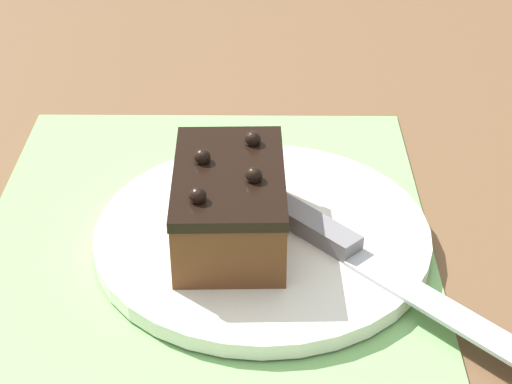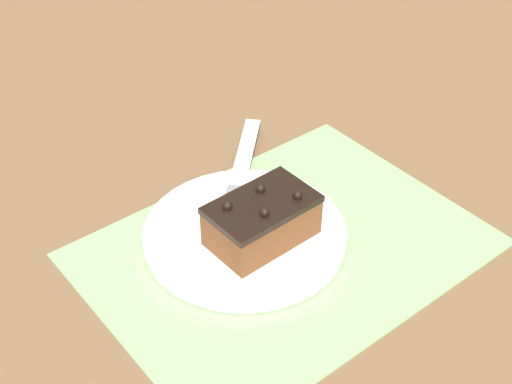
{
  "view_description": "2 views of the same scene",
  "coord_description": "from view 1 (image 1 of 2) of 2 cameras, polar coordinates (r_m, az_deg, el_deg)",
  "views": [
    {
      "loc": [
        -0.49,
        -0.04,
        0.39
      ],
      "look_at": [
        0.04,
        -0.04,
        0.04
      ],
      "focal_mm": 60.0,
      "sensor_mm": 36.0,
      "label": 1
    },
    {
      "loc": [
        0.42,
        0.47,
        0.59
      ],
      "look_at": [
        -0.01,
        -0.07,
        0.04
      ],
      "focal_mm": 50.0,
      "sensor_mm": 36.0,
      "label": 2
    }
  ],
  "objects": [
    {
      "name": "serving_knife",
      "position": [
        0.61,
        6.72,
        -4.13
      ],
      "size": [
        0.2,
        0.19,
        0.01
      ],
      "rotation": [
        0.0,
        0.0,
        2.34
      ],
      "color": "slate",
      "rests_on": "cake_plate"
    },
    {
      "name": "ground_plane",
      "position": [
        0.62,
        -3.54,
        -5.1
      ],
      "size": [
        3.0,
        3.0,
        0.0
      ],
      "primitive_type": "plane",
      "color": "brown"
    },
    {
      "name": "chocolate_cake",
      "position": [
        0.61,
        -1.78,
        -0.73
      ],
      "size": [
        0.13,
        0.08,
        0.07
      ],
      "rotation": [
        0.0,
        0.0,
        0.03
      ],
      "color": "brown",
      "rests_on": "cake_plate"
    },
    {
      "name": "placemat_woven",
      "position": [
        0.62,
        -3.55,
        -4.96
      ],
      "size": [
        0.46,
        0.34,
        0.0
      ],
      "primitive_type": "cube",
      "color": "#7AB266",
      "rests_on": "ground_plane"
    },
    {
      "name": "cake_plate",
      "position": [
        0.64,
        0.43,
        -2.91
      ],
      "size": [
        0.25,
        0.25,
        0.01
      ],
      "color": "white",
      "rests_on": "placemat_woven"
    }
  ]
}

